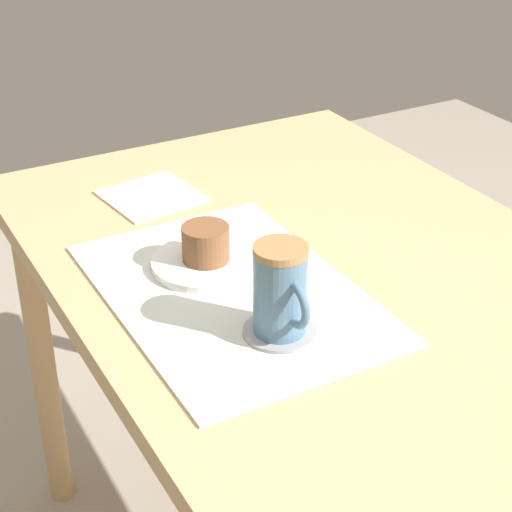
# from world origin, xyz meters

# --- Properties ---
(dining_table) EXTENTS (1.24, 0.76, 0.76)m
(dining_table) POSITION_xyz_m (0.00, 0.00, 0.67)
(dining_table) COLOR tan
(dining_table) RESTS_ON ground_plane
(placemat) EXTENTS (0.47, 0.33, 0.00)m
(placemat) POSITION_xyz_m (-0.05, -0.16, 0.76)
(placemat) COLOR silver
(placemat) RESTS_ON dining_table
(pastry_plate) EXTENTS (0.16, 0.16, 0.01)m
(pastry_plate) POSITION_xyz_m (-0.13, -0.16, 0.77)
(pastry_plate) COLOR white
(pastry_plate) RESTS_ON placemat
(pastry) EXTENTS (0.07, 0.07, 0.05)m
(pastry) POSITION_xyz_m (-0.13, -0.16, 0.80)
(pastry) COLOR brown
(pastry) RESTS_ON pastry_plate
(coffee_coaster) EXTENTS (0.10, 0.10, 0.00)m
(coffee_coaster) POSITION_xyz_m (0.07, -0.15, 0.76)
(coffee_coaster) COLOR #99999E
(coffee_coaster) RESTS_ON placemat
(coffee_mug) EXTENTS (0.10, 0.07, 0.12)m
(coffee_mug) POSITION_xyz_m (0.07, -0.15, 0.83)
(coffee_mug) COLOR slate
(coffee_mug) RESTS_ON coffee_coaster
(paper_napkin) EXTENTS (0.17, 0.17, 0.00)m
(paper_napkin) POSITION_xyz_m (-0.40, -0.13, 0.76)
(paper_napkin) COLOR silver
(paper_napkin) RESTS_ON dining_table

